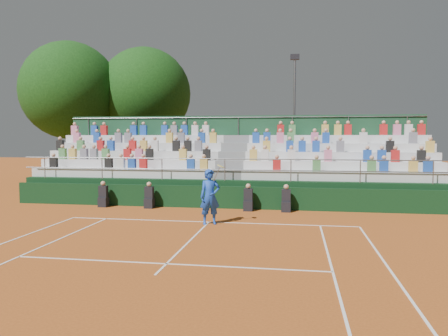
% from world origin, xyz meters
% --- Properties ---
extents(ground, '(90.00, 90.00, 0.00)m').
position_xyz_m(ground, '(0.00, 0.00, 0.00)').
color(ground, '#AD531C').
rests_on(ground, ground).
extents(courtside_wall, '(20.00, 0.15, 1.00)m').
position_xyz_m(courtside_wall, '(0.00, 3.20, 0.50)').
color(courtside_wall, black).
rests_on(courtside_wall, ground).
extents(line_officials, '(8.72, 0.40, 1.19)m').
position_xyz_m(line_officials, '(-1.20, 2.75, 0.48)').
color(line_officials, black).
rests_on(line_officials, ground).
extents(grandstand, '(20.00, 5.20, 4.40)m').
position_xyz_m(grandstand, '(-0.01, 6.44, 1.08)').
color(grandstand, black).
rests_on(grandstand, ground).
extents(tennis_player, '(0.96, 0.72, 2.22)m').
position_xyz_m(tennis_player, '(0.12, -0.38, 1.02)').
color(tennis_player, blue).
rests_on(tennis_player, ground).
extents(tree_west, '(6.79, 6.79, 9.82)m').
position_xyz_m(tree_west, '(-12.47, 12.73, 6.42)').
color(tree_west, '#372214').
rests_on(tree_west, ground).
extents(tree_east, '(6.66, 6.66, 9.69)m').
position_xyz_m(tree_east, '(-7.75, 14.90, 6.35)').
color(tree_east, '#372214').
rests_on(tree_east, ground).
extents(floodlight_mast, '(0.60, 0.25, 8.60)m').
position_xyz_m(floodlight_mast, '(3.08, 13.39, 4.98)').
color(floodlight_mast, gray).
rests_on(floodlight_mast, ground).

